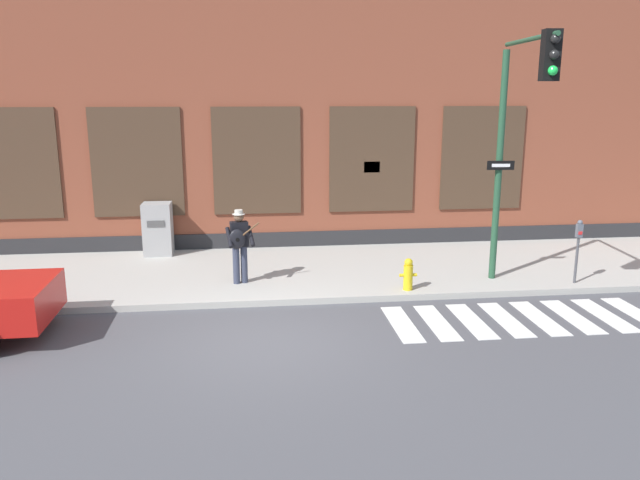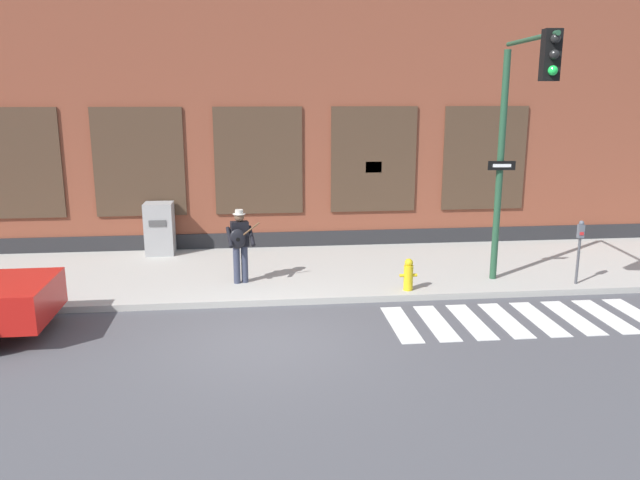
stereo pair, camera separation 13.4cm
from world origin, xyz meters
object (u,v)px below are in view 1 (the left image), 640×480
(busker, at_px, (239,242))
(traffic_light, at_px, (518,121))
(parking_meter, at_px, (578,242))
(fire_hydrant, at_px, (408,274))
(utility_box, at_px, (158,229))

(busker, xyz_separation_m, traffic_light, (5.66, -1.26, 2.65))
(parking_meter, relative_size, fire_hydrant, 2.05)
(busker, xyz_separation_m, fire_hydrant, (3.59, -0.90, -0.60))
(busker, distance_m, utility_box, 3.57)
(traffic_light, distance_m, parking_meter, 3.21)
(busker, xyz_separation_m, parking_meter, (7.43, -0.85, -0.00))
(traffic_light, distance_m, utility_box, 9.28)
(traffic_light, height_order, parking_meter, traffic_light)
(traffic_light, bearing_deg, fire_hydrant, 170.06)
(parking_meter, bearing_deg, traffic_light, -166.98)
(busker, bearing_deg, traffic_light, -12.56)
(traffic_light, xyz_separation_m, fire_hydrant, (-2.06, 0.36, -3.25))
(parking_meter, xyz_separation_m, utility_box, (-9.57, 3.70, -0.26))
(utility_box, height_order, fire_hydrant, utility_box)
(traffic_light, bearing_deg, utility_box, 152.23)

